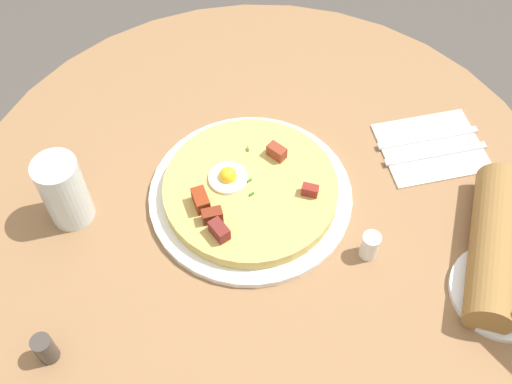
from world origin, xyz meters
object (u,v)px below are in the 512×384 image
Objects in this scene: breakfast_pizza at (249,189)px; water_glass at (64,191)px; pizza_plate at (251,195)px; fork at (436,154)px; dining_table at (261,256)px; salt_shaker at (370,246)px; pepper_shaker at (45,349)px; knife at (428,138)px; bread_plate at (502,292)px.

water_glass reaches higher than breakfast_pizza.
pizza_plate is 2.60× the size of water_glass.
water_glass reaches higher than fork.
salt_shaker is (-0.07, 0.18, 0.20)m from dining_table.
water_glass is at bearing -32.86° from dining_table.
salt_shaker is at bearing 161.88° from pepper_shaker.
pepper_shaker is (0.69, -0.05, 0.02)m from knife.
breakfast_pizza is 0.33m from knife.
pizza_plate is 1.81× the size of knife.
water_glass is at bearing -31.35° from breakfast_pizza.
dining_table is 7.88× the size of water_glass.
breakfast_pizza is 1.81× the size of bread_plate.
water_glass reaches higher than salt_shaker.
breakfast_pizza is at bearing -11.02° from pizza_plate.
water_glass is at bearing -125.91° from pepper_shaker.
breakfast_pizza reaches higher than pepper_shaker.
salt_shaker is (-0.08, 0.19, -0.00)m from breakfast_pizza.
pizza_plate is at bearing 148.80° from water_glass.
dining_table is 0.39m from water_glass.
pizza_plate is 0.21m from salt_shaker.
bread_plate is at bearing 122.90° from salt_shaker.
pizza_plate is 0.02m from breakfast_pizza.
water_glass is 2.61× the size of salt_shaker.
fork is (-0.11, -0.24, 0.00)m from bread_plate.
dining_table is at bearing -68.65° from salt_shaker.
water_glass is (0.24, -0.15, 0.06)m from pizza_plate.
bread_plate is 0.67m from water_glass.
pepper_shaker is at bearing -161.89° from fork.
pepper_shaker is at bearing 54.09° from water_glass.
fork is 1.00× the size of knife.
water_glass is at bearing -49.71° from bread_plate.
pepper_shaker reaches higher than bread_plate.
salt_shaker is at bearing -138.00° from fork.
knife is 0.61m from water_glass.
salt_shaker reaches higher than fork.
fork is at bearing -162.97° from salt_shaker.
knife is (-0.13, -0.27, 0.00)m from bread_plate.
pizza_plate is 0.40m from bread_plate.
pizza_plate is at bearing 168.98° from breakfast_pizza.
pepper_shaker is (0.46, -0.15, 0.00)m from salt_shaker.
water_glass reaches higher than bread_plate.
water_glass is (0.54, -0.27, 0.06)m from fork.
bread_plate reaches higher than knife.
salt_shaker reaches higher than pizza_plate.
fork is (-0.30, 0.12, -0.02)m from breakfast_pizza.
pepper_shaker is (0.56, -0.32, 0.02)m from bread_plate.
salt_shaker reaches higher than bread_plate.
dining_table is 0.44m from pepper_shaker.
pizza_plate reaches higher than knife.
breakfast_pizza reaches higher than dining_table.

